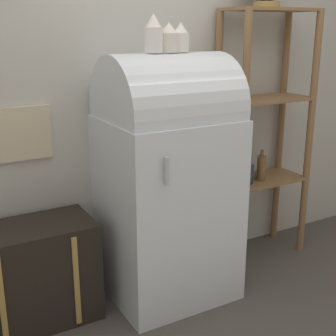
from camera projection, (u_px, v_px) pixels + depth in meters
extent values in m
plane|color=#4C4742|center=(185.00, 305.00, 2.92)|extent=(12.00, 12.00, 0.00)
cube|color=#B7B7AD|center=(140.00, 78.00, 3.00)|extent=(7.00, 0.05, 2.70)
cube|color=#C6B793|center=(9.00, 135.00, 2.65)|extent=(0.48, 0.02, 0.31)
cube|color=silver|center=(168.00, 208.00, 2.93)|extent=(0.75, 0.67, 1.15)
cylinder|color=silver|center=(167.00, 108.00, 2.75)|extent=(0.73, 0.63, 0.63)
cylinder|color=#B7B7BC|center=(167.00, 171.00, 2.43)|extent=(0.02, 0.02, 0.15)
cube|color=black|center=(31.00, 275.00, 2.69)|extent=(0.73, 0.39, 0.60)
cube|color=#AD8942|center=(2.00, 302.00, 2.43)|extent=(0.03, 0.01, 0.54)
cube|color=#AD8942|center=(77.00, 282.00, 2.62)|extent=(0.03, 0.01, 0.54)
cylinder|color=olive|center=(243.00, 149.00, 3.10)|extent=(0.05, 0.05, 1.79)
cylinder|color=olive|center=(309.00, 138.00, 3.39)|extent=(0.05, 0.05, 1.79)
cylinder|color=olive|center=(216.00, 139.00, 3.35)|extent=(0.05, 0.05, 1.79)
cylinder|color=olive|center=(281.00, 131.00, 3.64)|extent=(0.05, 0.05, 1.79)
cube|color=olive|center=(261.00, 179.00, 3.46)|extent=(0.64, 0.33, 0.02)
cube|color=olive|center=(266.00, 99.00, 3.28)|extent=(0.64, 0.33, 0.02)
cube|color=olive|center=(271.00, 10.00, 3.11)|extent=(0.64, 0.33, 0.02)
cylinder|color=#9E998E|center=(261.00, 167.00, 3.46)|extent=(0.06, 0.06, 0.15)
cylinder|color=#9E998E|center=(262.00, 155.00, 3.43)|extent=(0.03, 0.03, 0.04)
cylinder|color=brown|center=(261.00, 168.00, 3.37)|extent=(0.06, 0.06, 0.18)
cylinder|color=brown|center=(262.00, 153.00, 3.34)|extent=(0.03, 0.03, 0.05)
cylinder|color=#23334C|center=(247.00, 174.00, 3.33)|extent=(0.09, 0.09, 0.14)
cylinder|color=#23334C|center=(248.00, 163.00, 3.30)|extent=(0.04, 0.04, 0.03)
cylinder|color=#AD8942|center=(266.00, 5.00, 3.09)|extent=(0.17, 0.17, 0.04)
cylinder|color=white|center=(154.00, 40.00, 2.59)|extent=(0.10, 0.10, 0.14)
cone|color=white|center=(153.00, 20.00, 2.56)|extent=(0.09, 0.09, 0.07)
cylinder|color=silver|center=(169.00, 43.00, 2.65)|extent=(0.12, 0.12, 0.11)
cone|color=silver|center=(169.00, 27.00, 2.62)|extent=(0.10, 0.10, 0.06)
cylinder|color=white|center=(181.00, 43.00, 2.68)|extent=(0.10, 0.10, 0.11)
cone|color=white|center=(181.00, 28.00, 2.66)|extent=(0.08, 0.08, 0.06)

